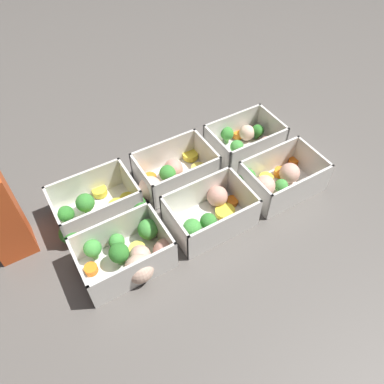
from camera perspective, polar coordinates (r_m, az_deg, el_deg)
The scene contains 7 objects.
ground_plane at distance 0.78m, azimuth -0.00°, elevation -1.22°, with size 4.00×4.00×0.00m, color #56514C.
container_near_left at distance 0.68m, azimuth -9.00°, elevation -9.30°, with size 0.18×0.12×0.07m.
container_near_center at distance 0.73m, azimuth 2.84°, elevation -3.14°, with size 0.16×0.12×0.07m.
container_near_right at distance 0.81m, azimuth 12.72°, elevation 1.96°, with size 0.17×0.11×0.07m.
container_far_left at distance 0.76m, azimuth -14.49°, elevation -2.43°, with size 0.18×0.12×0.07m.
container_far_center at distance 0.80m, azimuth -3.04°, elevation 2.59°, with size 0.19×0.13×0.07m.
container_far_right at distance 0.89m, azimuth 8.61°, elevation 7.66°, with size 0.17×0.12×0.07m.
Camera 1 is at (-0.26, -0.43, 0.60)m, focal length 35.00 mm.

